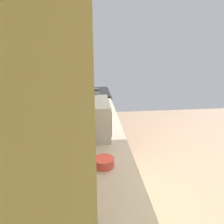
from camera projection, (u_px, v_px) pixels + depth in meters
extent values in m
plane|color=tan|center=(217.00, 213.00, 2.45)|extent=(6.75, 6.75, 0.00)
cube|color=beige|center=(41.00, 81.00, 1.83)|extent=(4.34, 0.12, 2.84)
cube|color=beige|center=(92.00, 215.00, 1.82)|extent=(3.41, 0.61, 0.88)
cube|color=#BAB0A2|center=(91.00, 164.00, 1.67)|extent=(3.44, 0.64, 0.02)
cube|color=#332819|center=(132.00, 212.00, 1.85)|extent=(0.01, 0.01, 0.81)
cube|color=#332819|center=(123.00, 180.00, 2.25)|extent=(0.01, 0.01, 0.81)
cube|color=#332819|center=(118.00, 158.00, 2.65)|extent=(0.01, 0.01, 0.81)
cube|color=#332819|center=(113.00, 141.00, 3.05)|extent=(0.01, 0.01, 0.81)
cube|color=beige|center=(58.00, 7.00, 1.33)|extent=(2.66, 0.30, 0.70)
cube|color=black|center=(90.00, 121.00, 3.75)|extent=(0.67, 0.64, 0.90)
cube|color=black|center=(110.00, 122.00, 3.80)|extent=(0.53, 0.01, 0.50)
cube|color=black|center=(89.00, 92.00, 3.60)|extent=(0.64, 0.61, 0.02)
cube|color=black|center=(69.00, 88.00, 3.55)|extent=(0.64, 0.04, 0.18)
cylinder|color=#38383D|center=(97.00, 93.00, 3.47)|extent=(0.11, 0.11, 0.01)
cylinder|color=#38383D|center=(96.00, 89.00, 3.75)|extent=(0.11, 0.11, 0.01)
cylinder|color=#38383D|center=(81.00, 94.00, 3.45)|extent=(0.11, 0.11, 0.01)
cylinder|color=#38383D|center=(81.00, 89.00, 3.73)|extent=(0.11, 0.11, 0.01)
cube|color=#B7BABF|center=(87.00, 118.00, 2.08)|extent=(0.44, 0.40, 0.31)
cube|color=black|center=(110.00, 119.00, 2.07)|extent=(0.27, 0.01, 0.22)
cube|color=#2D2D33|center=(108.00, 112.00, 2.27)|extent=(0.08, 0.01, 0.22)
cylinder|color=#D84C47|center=(104.00, 162.00, 1.62)|extent=(0.14, 0.14, 0.06)
cylinder|color=#ED4E44|center=(104.00, 160.00, 1.62)|extent=(0.12, 0.12, 0.03)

